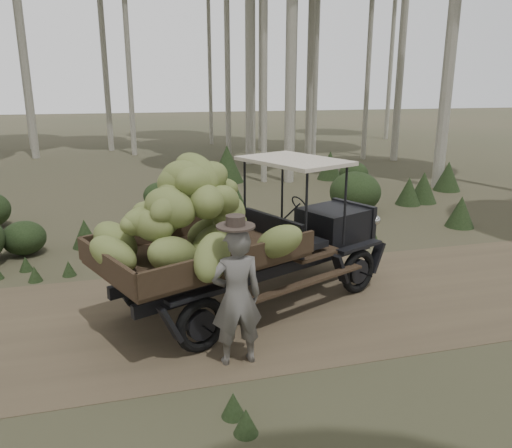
% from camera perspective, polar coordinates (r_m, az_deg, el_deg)
% --- Properties ---
extents(ground, '(120.00, 120.00, 0.00)m').
position_cam_1_polar(ground, '(8.39, 0.16, -9.62)').
color(ground, '#473D2B').
rests_on(ground, ground).
extents(dirt_track, '(70.00, 4.00, 0.01)m').
position_cam_1_polar(dirt_track, '(8.39, 0.16, -9.59)').
color(dirt_track, brown).
rests_on(dirt_track, ground).
extents(banana_truck, '(5.36, 3.69, 2.73)m').
position_cam_1_polar(banana_truck, '(7.69, -4.32, 0.27)').
color(banana_truck, black).
rests_on(banana_truck, ground).
extents(farmer, '(0.69, 0.50, 2.03)m').
position_cam_1_polar(farmer, '(6.50, -2.25, -8.17)').
color(farmer, '#5D5955').
rests_on(farmer, ground).
extents(undergrowth, '(22.80, 24.53, 1.38)m').
position_cam_1_polar(undergrowth, '(8.21, -2.44, -6.21)').
color(undergrowth, '#233319').
rests_on(undergrowth, ground).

